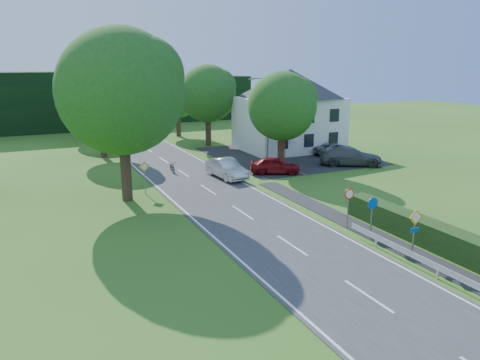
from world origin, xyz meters
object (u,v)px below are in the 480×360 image
moving_car (226,168)px  streetlight (267,117)px  parked_car_grey (351,156)px  parasol (286,151)px  parked_car_silver_b (334,148)px  motorcycle (172,166)px  parked_car_red (275,165)px

moving_car → streetlight: bearing=25.4°
parked_car_grey → parasol: (-4.60, 4.00, 0.22)m
moving_car → parked_car_grey: parked_car_grey is taller
parked_car_silver_b → parasol: (-6.25, -0.89, 0.41)m
motorcycle → parked_car_silver_b: bearing=7.5°
parked_car_grey → parked_car_silver_b: 5.17m
motorcycle → parked_car_red: size_ratio=0.43×
moving_car → motorcycle: size_ratio=2.65×
streetlight → moving_car: (-5.36, -3.16, -3.64)m
streetlight → motorcycle: bearing=174.5°
motorcycle → parked_car_grey: bearing=-9.7°
parked_car_red → parasol: bearing=-14.5°
parked_car_red → parked_car_silver_b: 10.80m
parked_car_grey → streetlight: bearing=92.7°
streetlight → parasol: bearing=12.0°
parked_car_red → parasol: (3.37, 4.00, 0.32)m
streetlight → parked_car_grey: 8.60m
parked_car_red → parasol: size_ratio=1.83×
moving_car → parasol: parasol is taller
moving_car → motorcycle: 5.26m
motorcycle → parked_car_grey: 16.33m
parked_car_silver_b → parasol: size_ratio=1.96×
streetlight → moving_car: size_ratio=1.68×
parked_car_silver_b → parked_car_grey: bearing=144.2°
streetlight → parked_car_silver_b: bearing=9.2°
moving_car → motorcycle: (-3.40, 4.01, -0.31)m
streetlight → parked_car_grey: bearing=-26.6°
streetlight → motorcycle: 9.65m
parked_car_red → streetlight: bearing=9.7°
streetlight → parked_car_red: streetlight is taller
streetlight → parked_car_silver_b: streetlight is taller
parked_car_grey → parked_car_silver_b: size_ratio=1.25×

